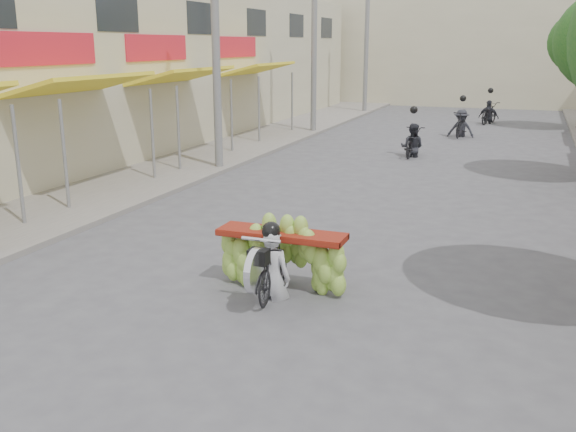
# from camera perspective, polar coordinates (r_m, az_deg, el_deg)

# --- Properties ---
(ground) EXTENTS (120.00, 120.00, 0.00)m
(ground) POSITION_cam_1_polar(r_m,az_deg,el_deg) (7.27, -10.65, -15.93)
(ground) COLOR #535257
(ground) RESTS_ON ground
(sidewalk_left) EXTENTS (4.00, 60.00, 0.12)m
(sidewalk_left) POSITION_cam_1_polar(r_m,az_deg,el_deg) (23.06, -6.34, 5.83)
(sidewalk_left) COLOR gray
(sidewalk_left) RESTS_ON ground
(shophouse_row_left) EXTENTS (9.77, 40.00, 6.00)m
(shophouse_row_left) POSITION_cam_1_polar(r_m,az_deg,el_deg) (24.63, -18.32, 12.64)
(shophouse_row_left) COLOR beige
(shophouse_row_left) RESTS_ON ground
(far_building) EXTENTS (20.00, 6.00, 7.00)m
(far_building) POSITION_cam_1_polar(r_m,az_deg,el_deg) (43.40, 16.78, 14.14)
(far_building) COLOR beige
(far_building) RESTS_ON ground
(utility_pole_mid) EXTENTS (0.60, 0.24, 8.00)m
(utility_pole_mid) POSITION_cam_1_polar(r_m,az_deg,el_deg) (19.37, -6.46, 15.88)
(utility_pole_mid) COLOR slate
(utility_pole_mid) RESTS_ON ground
(utility_pole_far) EXTENTS (0.60, 0.24, 8.00)m
(utility_pole_far) POSITION_cam_1_polar(r_m,az_deg,el_deg) (27.69, 2.34, 15.68)
(utility_pole_far) COLOR slate
(utility_pole_far) RESTS_ON ground
(utility_pole_back) EXTENTS (0.60, 0.24, 8.00)m
(utility_pole_back) POSITION_cam_1_polar(r_m,az_deg,el_deg) (36.34, 7.00, 15.42)
(utility_pole_back) COLOR slate
(utility_pole_back) RESTS_ON ground
(banana_motorbike) EXTENTS (2.20, 1.77, 1.98)m
(banana_motorbike) POSITION_cam_1_polar(r_m,az_deg,el_deg) (9.75, -1.00, -3.11)
(banana_motorbike) COLOR black
(banana_motorbike) RESTS_ON ground
(bg_motorbike_a) EXTENTS (0.80, 1.71, 1.95)m
(bg_motorbike_a) POSITION_cam_1_polar(r_m,az_deg,el_deg) (22.29, 11.02, 7.08)
(bg_motorbike_a) COLOR black
(bg_motorbike_a) RESTS_ON ground
(bg_motorbike_b) EXTENTS (1.10, 1.93, 1.95)m
(bg_motorbike_b) POSITION_cam_1_polar(r_m,az_deg,el_deg) (27.46, 15.18, 8.49)
(bg_motorbike_b) COLOR black
(bg_motorbike_b) RESTS_ON ground
(bg_motorbike_c) EXTENTS (1.08, 1.89, 1.95)m
(bg_motorbike_c) POSITION_cam_1_polar(r_m,az_deg,el_deg) (32.54, 17.46, 9.17)
(bg_motorbike_c) COLOR black
(bg_motorbike_c) RESTS_ON ground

